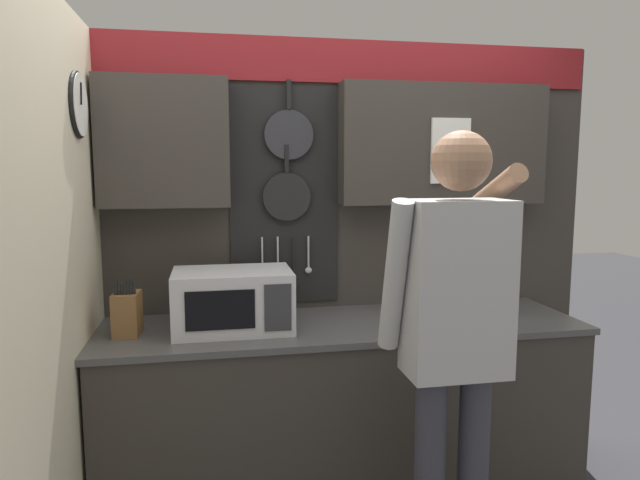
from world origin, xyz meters
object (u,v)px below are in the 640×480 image
object	(u,v)px
knife_block	(127,313)
person	(455,322)
microwave	(233,300)
utensil_crock	(500,300)

from	to	relation	value
knife_block	person	bearing A→B (deg)	-26.37
microwave	knife_block	xyz separation A→B (m)	(-0.47, 0.00, -0.04)
microwave	utensil_crock	bearing A→B (deg)	0.09
microwave	knife_block	size ratio (longest dim) A/B	2.06
microwave	knife_block	bearing A→B (deg)	179.94
microwave	knife_block	world-z (taller)	microwave
person	utensil_crock	bearing A→B (deg)	50.13
microwave	utensil_crock	xyz separation A→B (m)	(1.34, 0.00, -0.06)
knife_block	microwave	bearing A→B (deg)	-0.06
utensil_crock	person	bearing A→B (deg)	-129.87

